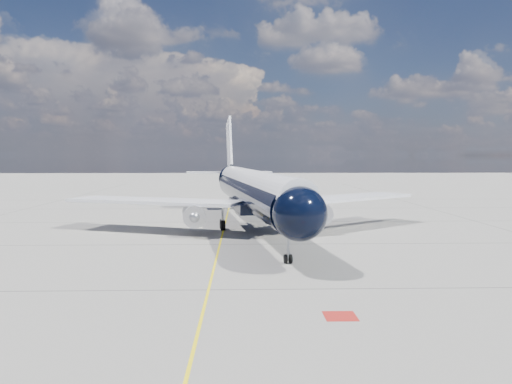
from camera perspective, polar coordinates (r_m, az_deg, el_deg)
ground at (r=64.35m, az=-3.37°, el=-2.84°), size 320.00×320.00×0.00m
taxiway_centerline at (r=59.40m, az=-3.51°, el=-3.43°), size 0.16×160.00×0.01m
red_marking at (r=25.56m, az=9.61°, el=-13.81°), size 1.60×1.60×0.01m
main_airliner at (r=53.03m, az=-0.53°, el=0.26°), size 38.48×47.19×13.65m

